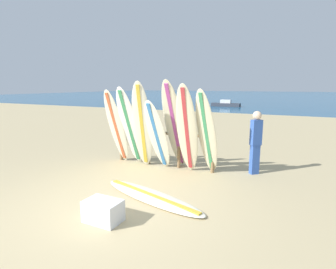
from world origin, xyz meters
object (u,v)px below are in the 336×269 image
at_px(surfboard_rack, 163,142).
at_px(surfboard_leaning_left, 130,127).
at_px(surfboard_leaning_far_right, 207,133).
at_px(beachgoer_standing, 256,140).
at_px(surfboard_leaning_center_left, 142,125).
at_px(surfboard_leaning_center, 157,135).
at_px(surfboard_leaning_right, 187,130).
at_px(small_boat_offshore, 226,104).
at_px(surfboard_leaning_far_left, 117,127).
at_px(surfboard_leaning_center_right, 175,126).
at_px(cooler_box, 103,211).
at_px(surfboard_lying_on_sand, 151,196).

height_order(surfboard_rack, surfboard_leaning_left, surfboard_leaning_left).
distance_m(surfboard_leaning_far_right, beachgoer_standing, 1.26).
height_order(surfboard_leaning_center_left, surfboard_leaning_center, surfboard_leaning_center_left).
xyz_separation_m(surfboard_leaning_right, beachgoer_standing, (1.52, 0.79, -0.26)).
bearing_deg(surfboard_leaning_far_right, surfboard_leaning_left, -177.79).
distance_m(surfboard_leaning_center_left, small_boat_offshore, 22.29).
xyz_separation_m(surfboard_leaning_far_left, surfboard_leaning_far_right, (2.60, 0.07, 0.02)).
distance_m(surfboard_leaning_right, beachgoer_standing, 1.73).
distance_m(surfboard_leaning_center_right, surfboard_leaning_right, 0.43).
bearing_deg(surfboard_leaning_far_right, surfboard_leaning_center_left, -175.90).
bearing_deg(surfboard_leaning_right, surfboard_leaning_far_right, 14.79).
xyz_separation_m(surfboard_leaning_far_right, cooler_box, (-0.82, -2.93, -0.90)).
bearing_deg(surfboard_leaning_center, surfboard_lying_on_sand, -66.25).
height_order(surfboard_leaning_center_right, small_boat_offshore, surfboard_leaning_center_right).
xyz_separation_m(surfboard_leaning_far_left, beachgoer_standing, (3.66, 0.73, -0.18)).
height_order(surfboard_leaning_center_left, surfboard_leaning_right, surfboard_leaning_center_left).
height_order(surfboard_leaning_far_right, cooler_box, surfboard_leaning_far_right).
relative_size(surfboard_leaning_center, beachgoer_standing, 1.18).
relative_size(surfboard_leaning_center_left, surfboard_lying_on_sand, 0.88).
distance_m(surfboard_lying_on_sand, small_boat_offshore, 24.09).
xyz_separation_m(surfboard_leaning_right, cooler_box, (-0.35, -2.80, -0.95)).
relative_size(surfboard_leaning_right, small_boat_offshore, 0.76).
xyz_separation_m(surfboard_leaning_left, surfboard_leaning_center, (0.86, -0.05, -0.16)).
distance_m(surfboard_leaning_center_right, beachgoer_standing, 2.04).
relative_size(surfboard_leaning_center_left, small_boat_offshore, 0.78).
xyz_separation_m(surfboard_leaning_left, surfboard_leaning_center_right, (1.28, 0.12, 0.09)).
relative_size(surfboard_lying_on_sand, cooler_box, 4.41).
bearing_deg(surfboard_lying_on_sand, surfboard_leaning_left, 133.15).
relative_size(surfboard_leaning_center_right, cooler_box, 3.94).
relative_size(surfboard_leaning_center_right, surfboard_lying_on_sand, 0.89).
bearing_deg(surfboard_leaning_center_right, small_boat_offshore, 100.31).
distance_m(surfboard_leaning_right, cooler_box, 2.98).
distance_m(beachgoer_standing, small_boat_offshore, 22.08).
bearing_deg(surfboard_leaning_far_left, surfboard_lying_on_sand, -39.83).
height_order(surfboard_leaning_right, cooler_box, surfboard_leaning_right).
relative_size(surfboard_rack, surfboard_leaning_far_right, 1.35).
relative_size(surfboard_leaning_far_left, surfboard_leaning_center_left, 0.91).
height_order(surfboard_rack, surfboard_leaning_center, surfboard_leaning_center).
distance_m(surfboard_lying_on_sand, cooler_box, 1.19).
xyz_separation_m(surfboard_rack, surfboard_leaning_left, (-0.82, -0.38, 0.42)).
relative_size(small_boat_offshore, cooler_box, 4.99).
bearing_deg(surfboard_lying_on_sand, surfboard_leaning_right, 86.66).
bearing_deg(surfboard_leaning_center_left, surfboard_leaning_far_left, 176.28).
xyz_separation_m(surfboard_leaning_left, beachgoer_standing, (3.20, 0.75, -0.22)).
xyz_separation_m(surfboard_leaning_left, surfboard_leaning_far_right, (2.14, 0.08, -0.02)).
distance_m(surfboard_leaning_left, small_boat_offshore, 22.20).
bearing_deg(surfboard_rack, surfboard_leaning_left, -155.11).
height_order(surfboard_leaning_center_left, cooler_box, surfboard_leaning_center_left).
bearing_deg(surfboard_leaning_center_left, surfboard_lying_on_sand, -54.57).
distance_m(surfboard_leaning_left, surfboard_leaning_center_left, 0.42).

